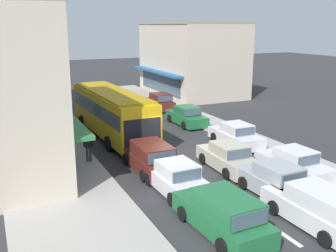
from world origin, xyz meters
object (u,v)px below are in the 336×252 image
Objects in this scene: city_bus at (112,110)px; pedestrian_browsing_midblock at (88,145)px; sedan_queue_gap_filler at (228,158)px; parked_sedan_kerb_third at (187,116)px; parked_sedan_kerb_second at (236,135)px; traffic_light_downstreet at (53,77)px; wagon_adjacent_lane_trail at (318,208)px; parked_sedan_kerb_front at (294,164)px; pedestrian_with_handbag_near at (62,115)px; wagon_behind_bus_near at (223,214)px; wagon_queue_far_back at (150,158)px; hatchback_adjacent_lane_lead at (275,181)px; sedan_behind_bus_mid at (176,179)px; parked_hatchback_kerb_rear at (160,102)px; pedestrian_far_walker at (59,121)px.

city_bus is 5.56m from pedestrian_browsing_midblock.
sedan_queue_gap_filler and parked_sedan_kerb_third have the same top height.
traffic_light_downstreet is (-8.55, 17.52, 2.19)m from parked_sedan_kerb_second.
city_bus is 15.89m from wagon_adjacent_lane_trail.
parked_sedan_kerb_front is 1.01× the size of traffic_light_downstreet.
parked_sedan_kerb_second is at bearing -43.66° from pedestrian_with_handbag_near.
parked_sedan_kerb_third is (2.50, 9.66, 0.00)m from sedan_queue_gap_filler.
pedestrian_browsing_midblock is at bearing -120.74° from city_bus.
city_bus is 6.71× the size of pedestrian_with_handbag_near.
wagon_behind_bus_near is 1.08× the size of parked_sedan_kerb_front.
wagon_queue_far_back is at bearing 158.64° from sedan_queue_gap_filler.
wagon_adjacent_lane_trail is at bearing -97.12° from hatchback_adjacent_lane_lead.
sedan_behind_bus_mid is 8.36m from parked_sedan_kerb_second.
parked_hatchback_kerb_rear is 10.30m from traffic_light_downstreet.
parked_sedan_kerb_front is 11.06m from pedestrian_browsing_midblock.
wagon_queue_far_back is at bearing 149.46° from parked_sedan_kerb_front.
parked_hatchback_kerb_rear is at bearing 72.35° from wagon_behind_bus_near.
traffic_light_downstreet reaches higher than parked_sedan_kerb_third.
parked_sedan_kerb_third is 2.59× the size of pedestrian_with_handbag_near.
hatchback_adjacent_lane_lead is 2.31× the size of pedestrian_far_walker.
pedestrian_browsing_midblock and pedestrian_far_walker have the same top height.
parked_sedan_kerb_second is 2.60× the size of pedestrian_browsing_midblock.
wagon_behind_bus_near and wagon_queue_far_back have the same top height.
pedestrian_far_walker is (-9.92, 7.03, 0.40)m from parked_sedan_kerb_second.
parked_sedan_kerb_third is (6.29, 0.88, -1.22)m from city_bus.
pedestrian_with_handbag_near is at bearing 100.82° from sedan_behind_bus_mid.
parked_sedan_kerb_third is at bearing -54.16° from traffic_light_downstreet.
hatchback_adjacent_lane_lead is at bearing -72.93° from city_bus.
city_bus reaches higher than hatchback_adjacent_lane_lead.
city_bus is at bearing -27.98° from pedestrian_far_walker.
parked_sedan_kerb_second is at bearing -63.98° from traffic_light_downstreet.
parked_hatchback_kerb_rear reaches higher than parked_sedan_kerb_second.
pedestrian_with_handbag_near reaches higher than parked_sedan_kerb_front.
sedan_behind_bus_mid is at bearing -88.88° from wagon_queue_far_back.
traffic_light_downstreet is 10.73m from pedestrian_far_walker.
pedestrian_far_walker is at bearing -152.64° from parked_hatchback_kerb_rear.
wagon_behind_bus_near is 9.98m from pedestrian_browsing_midblock.
parked_sedan_kerb_second is (6.76, 9.04, -0.08)m from wagon_behind_bus_near.
wagon_adjacent_lane_trail is 2.78× the size of pedestrian_far_walker.
parked_sedan_kerb_front is 2.60× the size of pedestrian_browsing_midblock.
parked_hatchback_kerb_rear is at bearing 46.02° from city_bus.
parked_sedan_kerb_second is (3.18, 10.17, -0.08)m from wagon_adjacent_lane_trail.
wagon_queue_far_back is 7.43m from parked_sedan_kerb_front.
parked_sedan_kerb_second is 6.18m from parked_sedan_kerb_third.
pedestrian_far_walker is at bearing 104.96° from sedan_behind_bus_mid.
parked_sedan_kerb_front is (2.49, -2.25, 0.00)m from sedan_queue_gap_filler.
wagon_behind_bus_near is (-0.06, -4.04, 0.08)m from sedan_behind_bus_mid.
parked_sedan_kerb_front is 15.95m from pedestrian_far_walker.
pedestrian_browsing_midblock is at bearing -93.05° from traffic_light_downstreet.
wagon_behind_bus_near is 16.38m from pedestrian_far_walker.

